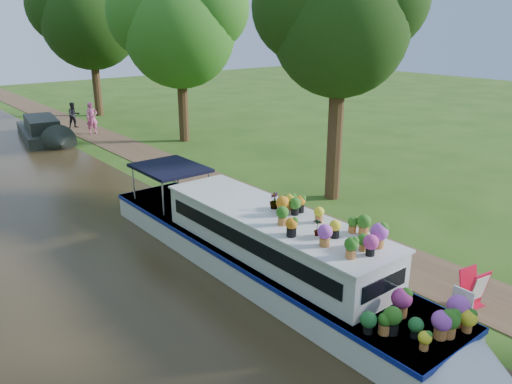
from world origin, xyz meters
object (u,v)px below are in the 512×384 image
at_px(plant_boat, 273,251).
at_px(pedestrian_pink, 92,118).
at_px(second_boat, 42,131).
at_px(sandwich_board, 473,290).
at_px(pedestrian_dark, 74,115).

height_order(plant_boat, pedestrian_pink, plant_boat).
height_order(second_boat, sandwich_board, second_boat).
bearing_deg(plant_boat, sandwich_board, -54.06).
relative_size(second_boat, pedestrian_pink, 3.70).
distance_m(sandwich_board, pedestrian_pink, 24.43).
xyz_separation_m(plant_boat, second_boat, (0.50, 20.72, -0.32)).
bearing_deg(pedestrian_pink, pedestrian_dark, 95.29).
height_order(plant_boat, second_boat, plant_boat).
bearing_deg(sandwich_board, pedestrian_dark, 99.30).
bearing_deg(pedestrian_pink, second_boat, 175.69).
relative_size(plant_boat, pedestrian_dark, 8.37).
height_order(pedestrian_pink, pedestrian_dark, pedestrian_pink).
distance_m(plant_boat, sandwich_board, 4.89).
bearing_deg(plant_boat, pedestrian_pink, 80.65).
bearing_deg(pedestrian_dark, sandwich_board, -91.95).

